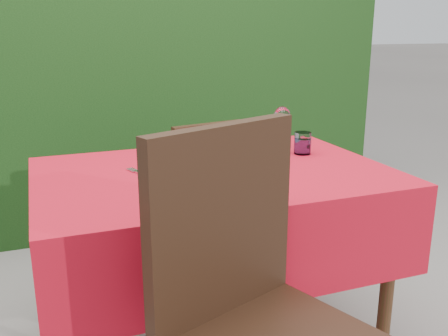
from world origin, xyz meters
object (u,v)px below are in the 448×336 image
object	(u,v)px
pasta_plate	(185,145)
water_glass	(302,144)
wine_glass	(282,119)
fork	(147,176)
chair_near	(253,303)
chair_far	(200,189)
pizza_plate	(233,171)

from	to	relation	value
pasta_plate	water_glass	world-z (taller)	water_glass
wine_glass	water_glass	bearing A→B (deg)	-77.17
pasta_plate	water_glass	distance (m)	0.49
water_glass	fork	bearing A→B (deg)	-172.00
chair_near	wine_glass	distance (m)	1.04
wine_glass	chair_near	bearing A→B (deg)	-120.83
pasta_plate	chair_near	bearing A→B (deg)	-96.57
water_glass	wine_glass	bearing A→B (deg)	102.83
chair_far	water_glass	bearing A→B (deg)	107.45
pasta_plate	wine_glass	xyz separation A→B (m)	(0.40, -0.10, 0.10)
chair_near	chair_far	xyz separation A→B (m)	(0.27, 1.24, -0.12)
pasta_plate	pizza_plate	bearing A→B (deg)	-85.74
water_glass	fork	size ratio (longest dim) A/B	0.41
chair_far	pasta_plate	distance (m)	0.44
chair_near	pizza_plate	size ratio (longest dim) A/B	2.53
chair_near	water_glass	distance (m)	0.93
chair_far	pizza_plate	distance (m)	0.82
water_glass	fork	distance (m)	0.67
pasta_plate	wine_glass	distance (m)	0.43
pasta_plate	fork	size ratio (longest dim) A/B	1.11
chair_near	chair_far	size ratio (longest dim) A/B	1.25
pasta_plate	wine_glass	size ratio (longest dim) A/B	1.35
chair_far	pizza_plate	bearing A→B (deg)	69.77
chair_near	water_glass	world-z (taller)	chair_near
chair_far	water_glass	world-z (taller)	water_glass
chair_near	chair_far	bearing A→B (deg)	57.13
chair_far	pizza_plate	world-z (taller)	chair_far
chair_far	fork	distance (m)	0.77
chair_near	pasta_plate	bearing A→B (deg)	62.62
chair_near	pizza_plate	bearing A→B (deg)	53.00
pizza_plate	water_glass	size ratio (longest dim) A/B	4.47
pizza_plate	pasta_plate	distance (m)	0.46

